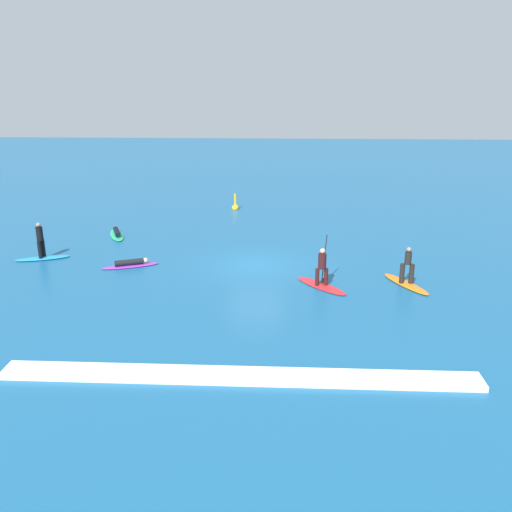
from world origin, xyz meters
TOP-DOWN VIEW (x-y plane):
  - ground_plane at (0.00, 0.00)m, footprint 120.00×120.00m
  - surfer_on_blue_board at (-10.85, 0.49)m, footprint 2.70×1.49m
  - surfer_on_purple_board at (-6.09, -0.41)m, footprint 2.76×1.59m
  - surfer_on_red_board at (3.00, -2.65)m, footprint 2.46×2.64m
  - surfer_on_green_board at (-8.37, 4.98)m, footprint 1.71×2.84m
  - surfer_on_orange_board at (6.76, -2.29)m, footprint 1.90×2.90m
  - marker_buoy at (-2.03, 11.95)m, footprint 0.47×0.47m
  - wave_crest at (0.00, -10.51)m, footprint 14.58×0.90m

SIDE VIEW (x-z plane):
  - ground_plane at x=0.00m, z-range 0.00..0.00m
  - wave_crest at x=0.00m, z-range 0.00..0.18m
  - surfer_on_purple_board at x=-6.09m, z-range -0.06..0.31m
  - surfer_on_green_board at x=-8.37m, z-range -0.06..0.32m
  - marker_buoy at x=-2.03m, z-range -0.41..0.83m
  - surfer_on_orange_board at x=6.76m, z-range -0.49..1.26m
  - surfer_on_blue_board at x=-10.85m, z-range -0.46..1.45m
  - surfer_on_red_board at x=3.00m, z-range -0.65..1.64m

